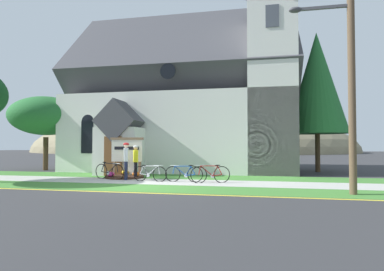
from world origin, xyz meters
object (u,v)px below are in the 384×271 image
(church_sign, at_px, (127,151))
(cyclist_in_blue_jersey, at_px, (136,159))
(bicycle_black, at_px, (109,171))
(utility_pole, at_px, (348,50))
(bicycle_red, at_px, (211,174))
(yard_deciduous_tree, at_px, (46,116))
(roadside_conifer, at_px, (317,83))
(cyclist_in_orange_jersey, at_px, (126,158))
(bicycle_yellow, at_px, (150,173))
(bicycle_orange, at_px, (184,174))

(church_sign, xyz_separation_m, cyclist_in_blue_jersey, (0.67, -0.50, -0.37))
(bicycle_black, height_order, utility_pole, utility_pole)
(bicycle_red, height_order, cyclist_in_blue_jersey, cyclist_in_blue_jersey)
(utility_pole, relative_size, yard_deciduous_tree, 1.83)
(church_sign, relative_size, utility_pole, 0.23)
(church_sign, height_order, bicycle_black, church_sign)
(bicycle_red, xyz_separation_m, utility_pole, (5.03, -2.26, 4.48))
(utility_pole, relative_size, roadside_conifer, 1.02)
(cyclist_in_orange_jersey, distance_m, cyclist_in_blue_jersey, 0.65)
(bicycle_yellow, relative_size, bicycle_black, 0.98)
(cyclist_in_orange_jersey, height_order, utility_pole, utility_pole)
(bicycle_red, bearing_deg, utility_pole, -24.19)
(cyclist_in_blue_jersey, bearing_deg, cyclist_in_orange_jersey, -112.44)
(utility_pole, distance_m, yard_deciduous_tree, 18.03)
(bicycle_red, relative_size, utility_pole, 0.19)
(church_sign, relative_size, bicycle_black, 1.18)
(church_sign, height_order, bicycle_yellow, church_sign)
(church_sign, xyz_separation_m, bicycle_yellow, (1.72, -1.44, -0.96))
(church_sign, relative_size, yard_deciduous_tree, 0.42)
(bicycle_yellow, height_order, bicycle_red, bicycle_red)
(bicycle_black, bearing_deg, bicycle_red, -5.10)
(bicycle_orange, distance_m, utility_pole, 8.06)
(cyclist_in_orange_jersey, bearing_deg, bicycle_black, 174.28)
(utility_pole, bearing_deg, yard_deciduous_tree, 157.21)
(bicycle_orange, height_order, cyclist_in_orange_jersey, cyclist_in_orange_jersey)
(church_sign, bearing_deg, bicycle_black, -114.94)
(bicycle_yellow, bearing_deg, church_sign, 140.03)
(bicycle_yellow, height_order, cyclist_in_blue_jersey, cyclist_in_blue_jersey)
(bicycle_red, distance_m, cyclist_in_orange_jersey, 4.15)
(church_sign, xyz_separation_m, utility_pole, (9.54, -3.71, 3.54))
(bicycle_orange, relative_size, bicycle_red, 1.04)
(roadside_conifer, bearing_deg, bicycle_yellow, -140.48)
(cyclist_in_orange_jersey, distance_m, yard_deciduous_tree, 9.00)
(church_sign, height_order, bicycle_red, church_sign)
(cyclist_in_blue_jersey, bearing_deg, bicycle_yellow, -41.92)
(cyclist_in_blue_jersey, bearing_deg, bicycle_red, -13.89)
(cyclist_in_orange_jersey, xyz_separation_m, yard_deciduous_tree, (-7.47, 4.35, 2.49))
(cyclist_in_orange_jersey, relative_size, cyclist_in_blue_jersey, 1.07)
(cyclist_in_orange_jersey, xyz_separation_m, roadside_conifer, (9.73, 6.61, 4.44))
(bicycle_orange, distance_m, bicycle_black, 3.77)
(cyclist_in_blue_jersey, bearing_deg, bicycle_black, -156.12)
(church_sign, xyz_separation_m, bicycle_orange, (3.29, -1.33, -0.95))
(bicycle_yellow, bearing_deg, roadside_conifer, 39.52)
(utility_pole, bearing_deg, bicycle_black, 164.87)
(bicycle_black, height_order, yard_deciduous_tree, yard_deciduous_tree)
(bicycle_red, height_order, utility_pole, utility_pole)
(yard_deciduous_tree, bearing_deg, utility_pole, -22.79)
(bicycle_black, distance_m, utility_pole, 11.29)
(church_sign, relative_size, cyclist_in_blue_jersey, 1.24)
(cyclist_in_blue_jersey, height_order, roadside_conifer, roadside_conifer)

